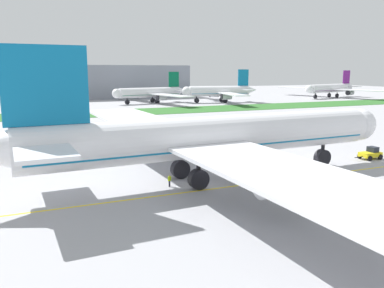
# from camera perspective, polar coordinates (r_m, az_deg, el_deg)

# --- Properties ---
(ground_plane) EXTENTS (600.00, 600.00, 0.00)m
(ground_plane) POSITION_cam_1_polar(r_m,az_deg,el_deg) (51.57, 1.81, -6.29)
(ground_plane) COLOR #9E9EA3
(ground_plane) RESTS_ON ground
(apron_taxi_line) EXTENTS (280.00, 0.36, 0.01)m
(apron_taxi_line) POSITION_cam_1_polar(r_m,az_deg,el_deg) (50.62, 2.34, -6.62)
(apron_taxi_line) COLOR yellow
(apron_taxi_line) RESTS_ON ground
(grass_median_strip) EXTENTS (320.00, 24.00, 0.10)m
(grass_median_strip) POSITION_cam_1_polar(r_m,az_deg,el_deg) (143.61, -14.71, 4.27)
(grass_median_strip) COLOR #2D6628
(grass_median_strip) RESTS_ON ground
(airliner_foreground) EXTENTS (61.00, 98.25, 17.78)m
(airliner_foreground) POSITION_cam_1_polar(r_m,az_deg,el_deg) (53.31, 2.58, 0.93)
(airliner_foreground) COLOR white
(airliner_foreground) RESTS_ON ground
(pushback_tug) EXTENTS (5.50, 2.58, 2.11)m
(pushback_tug) POSITION_cam_1_polar(r_m,az_deg,el_deg) (74.21, 24.51, -1.27)
(pushback_tug) COLOR yellow
(pushback_tug) RESTS_ON ground
(ground_crew_wingwalker_port) EXTENTS (0.48, 0.44, 1.62)m
(ground_crew_wingwalker_port) POSITION_cam_1_polar(r_m,az_deg,el_deg) (51.59, -3.29, -5.16)
(ground_crew_wingwalker_port) COLOR black
(ground_crew_wingwalker_port) RESTS_ON ground
(service_truck_baggage_loader) EXTENTS (4.88, 3.83, 3.13)m
(service_truck_baggage_loader) POSITION_cam_1_polar(r_m,az_deg,el_deg) (93.78, -19.52, 1.80)
(service_truck_baggage_loader) COLOR #33478C
(service_truck_baggage_loader) RESTS_ON ground
(parked_airliner_far_centre) EXTENTS (38.56, 60.42, 14.55)m
(parked_airliner_far_centre) POSITION_cam_1_polar(r_m,az_deg,el_deg) (186.21, -5.95, 7.43)
(parked_airliner_far_centre) COLOR white
(parked_airliner_far_centre) RESTS_ON ground
(parked_airliner_far_right) EXTENTS (37.34, 57.30, 15.68)m
(parked_airliner_far_right) POSITION_cam_1_polar(r_m,az_deg,el_deg) (189.94, 4.08, 7.63)
(parked_airliner_far_right) COLOR white
(parked_airliner_far_right) RESTS_ON ground
(parked_airliner_far_outer) EXTENTS (44.64, 71.59, 15.25)m
(parked_airliner_far_outer) POSITION_cam_1_polar(r_m,az_deg,el_deg) (238.32, 19.57, 7.62)
(parked_airliner_far_outer) COLOR white
(parked_airliner_far_outer) RESTS_ON ground
(terminal_building) EXTENTS (97.71, 20.00, 18.00)m
(terminal_building) POSITION_cam_1_polar(r_m,az_deg,el_deg) (223.07, -13.11, 8.77)
(terminal_building) COLOR gray
(terminal_building) RESTS_ON ground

